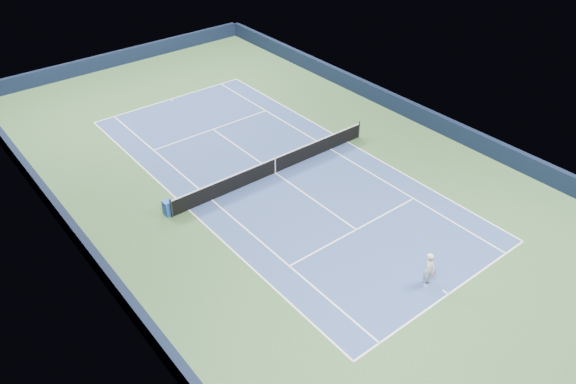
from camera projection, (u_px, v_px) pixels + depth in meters
ground at (275, 173)px, 31.00m from camera, size 40.00×40.00×0.00m
wall_far at (119, 58)px, 43.39m from camera, size 22.00×0.35×1.10m
wall_right at (408, 109)px, 36.21m from camera, size 0.35×40.00×1.10m
wall_left at (84, 245)px, 25.16m from camera, size 0.35×40.00×1.10m
court_surface at (275, 173)px, 31.00m from camera, size 10.97×23.77×0.01m
baseline_far at (170, 99)px, 38.61m from camera, size 10.97×0.08×0.00m
baseline_near at (448, 294)px, 23.38m from camera, size 10.97×0.08×0.00m
sideline_doubles_right at (347, 142)px, 33.79m from camera, size 0.08×23.77×0.00m
sideline_doubles_left at (189, 210)px, 28.19m from camera, size 0.08×23.77×0.00m
sideline_singles_right at (330, 149)px, 33.09m from camera, size 0.08×23.77×0.00m
sideline_singles_left at (212, 200)px, 28.89m from camera, size 0.08×23.77×0.00m
service_line_far at (213, 129)px, 35.09m from camera, size 8.23×0.08×0.00m
service_line_near at (356, 230)px, 26.89m from camera, size 8.23×0.08×0.00m
center_service_line at (275, 173)px, 30.99m from camera, size 0.08×12.80×0.00m
center_mark_far at (171, 100)px, 38.51m from camera, size 0.08×0.30×0.00m
center_mark_near at (446, 292)px, 23.47m from camera, size 0.08×0.30×0.00m
tennis_net at (275, 165)px, 30.71m from camera, size 12.90×0.10×1.07m
sponsor_cube at (169, 207)px, 27.70m from camera, size 0.57×0.46×0.80m
tennis_player at (429, 269)px, 23.41m from camera, size 0.82×1.33×2.15m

